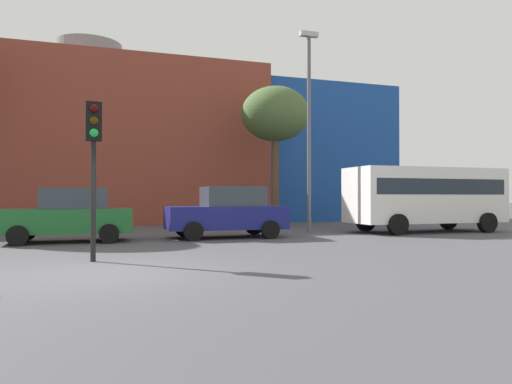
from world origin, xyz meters
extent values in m
plane|color=#47474C|center=(0.00, 0.00, 0.00)|extent=(200.00, 200.00, 0.00)
cube|color=brown|center=(-0.75, 21.83, 4.58)|extent=(19.90, 12.49, 9.17)
cube|color=#19479E|center=(13.73, 21.83, 4.33)|extent=(9.05, 11.24, 8.65)
cylinder|color=slate|center=(-0.75, 21.83, 10.17)|extent=(4.00, 4.00, 2.00)
cube|color=#1E662D|center=(-1.16, 7.07, 0.71)|extent=(4.14, 1.77, 0.79)
cube|color=#333D47|center=(-0.91, 7.07, 1.45)|extent=(2.07, 1.58, 0.69)
cylinder|color=black|center=(-2.49, 6.17, 0.32)|extent=(0.63, 0.22, 0.63)
cylinder|color=black|center=(-2.49, 7.98, 0.32)|extent=(0.63, 0.22, 0.63)
cylinder|color=black|center=(0.17, 6.17, 0.32)|extent=(0.63, 0.22, 0.63)
cylinder|color=black|center=(0.17, 7.98, 0.32)|extent=(0.63, 0.22, 0.63)
cube|color=navy|center=(4.30, 7.07, 0.74)|extent=(4.33, 1.85, 0.82)
cube|color=#333D47|center=(4.56, 7.07, 1.51)|extent=(2.16, 1.65, 0.72)
cylinder|color=black|center=(2.91, 6.13, 0.33)|extent=(0.66, 0.23, 0.66)
cylinder|color=black|center=(2.91, 8.02, 0.33)|extent=(0.66, 0.23, 0.66)
cylinder|color=black|center=(5.69, 6.13, 0.33)|extent=(0.66, 0.23, 0.66)
cylinder|color=black|center=(5.69, 8.02, 0.33)|extent=(0.66, 0.23, 0.66)
cube|color=white|center=(13.14, 7.16, 1.57)|extent=(6.80, 2.30, 2.30)
cube|color=#1E2833|center=(13.14, 7.16, 1.92)|extent=(6.26, 2.32, 0.64)
cylinder|color=black|center=(10.94, 5.99, 0.42)|extent=(0.84, 0.28, 0.84)
cylinder|color=black|center=(10.94, 8.33, 0.42)|extent=(0.84, 0.28, 0.84)
cylinder|color=black|center=(15.34, 5.99, 0.42)|extent=(0.84, 0.28, 0.84)
cylinder|color=black|center=(15.34, 8.33, 0.42)|extent=(0.84, 0.28, 0.84)
cylinder|color=black|center=(-0.26, 1.81, 1.40)|extent=(0.12, 0.12, 2.80)
cube|color=black|center=(-0.26, 1.81, 3.25)|extent=(0.38, 0.27, 0.90)
sphere|color=#3C0605|center=(-0.25, 1.67, 3.53)|extent=(0.20, 0.20, 0.20)
sphere|color=#3C2905|center=(-0.25, 1.67, 3.25)|extent=(0.20, 0.20, 0.20)
sphere|color=green|center=(-0.25, 1.67, 2.97)|extent=(0.20, 0.20, 0.20)
cylinder|color=brown|center=(8.27, 12.43, 2.37)|extent=(0.36, 0.36, 4.74)
ellipsoid|color=#476033|center=(8.27, 12.43, 5.68)|extent=(3.43, 3.43, 2.75)
cylinder|color=#59595E|center=(8.22, 8.31, 4.10)|extent=(0.16, 0.16, 8.20)
cube|color=#B2B2B2|center=(8.22, 8.31, 8.35)|extent=(0.80, 0.24, 0.20)
camera|label=1|loc=(-0.14, -9.79, 1.49)|focal=33.23mm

